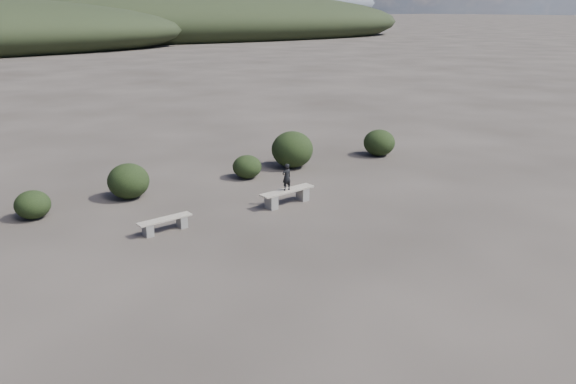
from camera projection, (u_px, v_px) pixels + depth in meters
ground at (345, 279)px, 13.32m from camera, size 1200.00×1200.00×0.00m
bench_left at (165, 224)px, 16.06m from camera, size 1.64×0.55×0.40m
bench_right at (287, 196)px, 18.31m from camera, size 2.02×0.70×0.50m
seated_person at (287, 177)px, 18.09m from camera, size 0.34×0.24×0.88m
shrub_a at (33, 205)px, 17.05m from camera, size 1.06×1.06×0.87m
shrub_b at (128, 181)px, 18.85m from camera, size 1.39×1.39×1.19m
shrub_c at (247, 167)px, 21.15m from camera, size 1.10×1.10×0.88m
shrub_d at (292, 149)px, 22.52m from camera, size 1.67×1.67×1.46m
shrub_e at (379, 143)px, 24.39m from camera, size 1.37×1.37×1.14m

